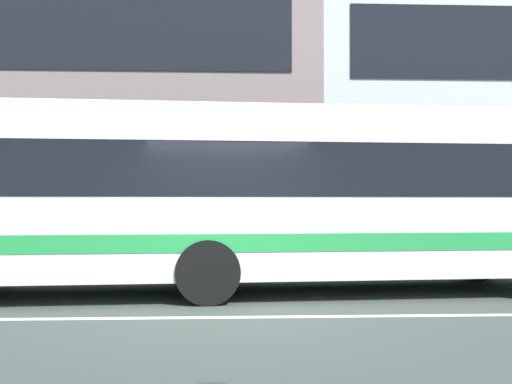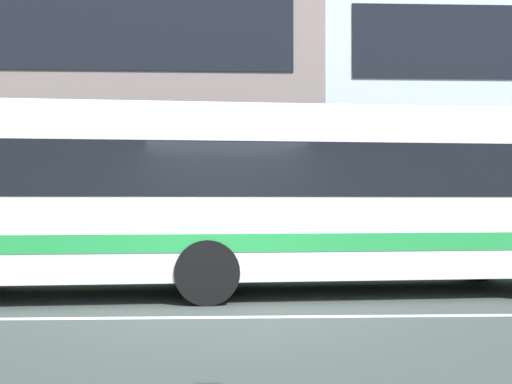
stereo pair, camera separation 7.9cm
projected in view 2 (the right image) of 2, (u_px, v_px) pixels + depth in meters
The scene contains 4 objects.
ground_plane at pixel (229, 317), 8.33m from camera, with size 160.00×160.00×0.00m, color #3D4642.
lane_centre_line at pixel (229, 317), 8.33m from camera, with size 60.00×0.16×0.01m, color silver.
hedge_row_far at pixel (273, 244), 14.11m from camera, with size 20.38×1.10×1.19m, color #256328.
transit_bus at pixel (247, 193), 10.59m from camera, with size 11.69×3.29×3.14m.
Camera 2 is at (0.04, -8.37, 1.58)m, focal length 42.84 mm.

